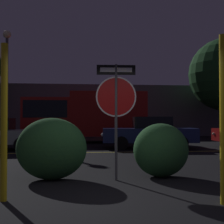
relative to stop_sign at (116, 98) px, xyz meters
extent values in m
plane|color=black|center=(-0.24, -1.78, -1.82)|extent=(260.00, 260.00, 0.00)
cube|color=gold|center=(-0.24, 5.81, -1.82)|extent=(32.19, 0.12, 0.01)
cylinder|color=#4C4C51|center=(0.00, 0.00, -0.54)|extent=(0.06, 0.06, 2.58)
cylinder|color=white|center=(0.00, 0.00, 0.03)|extent=(0.90, 0.06, 0.90)
cylinder|color=#B71414|center=(0.00, 0.00, 0.03)|extent=(0.83, 0.07, 0.83)
cube|color=black|center=(0.00, 0.00, 0.63)|extent=(0.87, 0.08, 0.22)
cube|color=white|center=(0.00, 0.00, 0.63)|extent=(0.71, 0.07, 0.10)
cylinder|color=yellow|center=(-2.07, -1.54, -0.51)|extent=(0.11, 0.11, 2.62)
cylinder|color=yellow|center=(1.47, -2.13, -0.47)|extent=(0.13, 0.13, 2.71)
ellipsoid|color=#285B2D|center=(-1.43, 0.22, -1.13)|extent=(1.57, 1.00, 1.38)
ellipsoid|color=#285B2D|center=(1.09, 0.29, -1.20)|extent=(1.30, 1.05, 1.25)
cylinder|color=black|center=(-3.22, 8.26, -1.52)|extent=(0.60, 0.21, 0.60)
cylinder|color=black|center=(-3.19, 6.45, -1.52)|extent=(0.60, 0.21, 0.60)
sphere|color=#F4EFCC|center=(-2.45, 7.95, -1.21)|extent=(0.14, 0.14, 0.14)
sphere|color=#F4EFCC|center=(-2.44, 6.78, -1.21)|extent=(0.14, 0.14, 0.14)
cube|color=navy|center=(2.46, 7.44, -1.21)|extent=(4.42, 2.21, 0.64)
cube|color=black|center=(2.59, 7.42, -0.62)|extent=(1.85, 1.71, 0.53)
cylinder|color=black|center=(1.06, 6.71, -1.52)|extent=(0.62, 0.26, 0.60)
cylinder|color=black|center=(1.23, 8.43, -1.52)|extent=(0.62, 0.26, 0.60)
cylinder|color=black|center=(3.69, 6.45, -1.52)|extent=(0.62, 0.26, 0.60)
cylinder|color=black|center=(3.86, 8.16, -1.52)|extent=(0.62, 0.26, 0.60)
sphere|color=#F4EFCC|center=(0.25, 7.10, -1.17)|extent=(0.14, 0.14, 0.14)
sphere|color=#F4EFCC|center=(0.36, 8.21, -1.17)|extent=(0.14, 0.14, 0.14)
sphere|color=#F4EFCC|center=(5.79, 6.68, -1.19)|extent=(0.14, 0.14, 0.14)
sphere|color=#F4EFCC|center=(5.80, 7.84, -1.19)|extent=(0.14, 0.14, 0.14)
cube|color=maroon|center=(-2.60, 11.43, -0.34)|extent=(2.70, 2.20, 2.17)
cube|color=black|center=(-2.60, 11.43, 0.10)|extent=(2.44, 2.24, 0.96)
cube|color=maroon|center=(0.89, 11.35, -0.16)|extent=(4.38, 2.38, 2.52)
cylinder|color=black|center=(-2.55, 10.34, -1.40)|extent=(0.85, 0.30, 0.84)
cylinder|color=black|center=(-2.50, 12.52, -1.40)|extent=(0.85, 0.30, 0.84)
cylinder|color=black|center=(1.63, 10.24, -1.40)|extent=(0.85, 0.30, 0.84)
cylinder|color=black|center=(1.68, 12.43, -1.40)|extent=(0.85, 0.30, 0.84)
cylinder|color=#4C4C51|center=(-4.83, 11.10, 1.13)|extent=(0.16, 0.16, 5.91)
sphere|color=#F9E5B2|center=(-4.83, 11.10, 4.31)|extent=(0.46, 0.46, 0.46)
cube|color=#4C4C56|center=(-0.72, 19.41, 0.21)|extent=(25.43, 4.38, 4.07)
camera|label=1|loc=(-0.84, -6.87, -0.47)|focal=50.00mm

